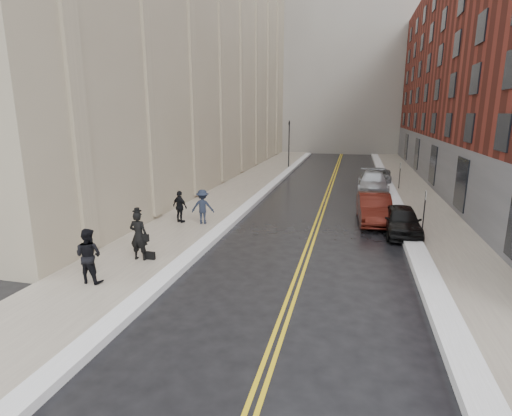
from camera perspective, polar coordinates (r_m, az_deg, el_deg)
The scene contains 19 objects.
ground at distance 15.04m, azimuth -4.02°, elevation -10.23°, with size 160.00×160.00×0.00m, color black.
sidewalk_left at distance 30.97m, azimuth -2.98°, elevation 2.36°, with size 4.00×64.00×0.15m, color gray.
sidewalk_right at distance 30.07m, azimuth 22.50°, elevation 1.01°, with size 3.00×64.00×0.15m, color gray.
lane_stripe_a at distance 29.77m, azimuth 9.82°, elevation 1.59°, with size 0.12×64.00×0.01m, color gold.
lane_stripe_b at distance 29.76m, azimuth 10.28°, elevation 1.56°, with size 0.12×64.00×0.01m, color gold.
snow_ridge_left at distance 30.39m, azimuth 1.18°, elevation 2.27°, with size 0.70×60.80×0.26m, color white.
snow_ridge_right at distance 29.82m, azimuth 19.00°, elevation 1.35°, with size 0.85×60.80×0.30m, color white.
tower_far_right at distance 81.27m, azimuth 22.33°, elevation 23.88°, with size 22.00×18.00×44.00m, color slate.
traffic_signal at distance 43.74m, azimuth 4.74°, elevation 9.57°, with size 0.18×0.15×5.20m.
parking_sign_near at distance 21.91m, azimuth 22.93°, elevation 0.06°, with size 0.06×0.35×2.23m.
parking_sign_far at distance 33.62m, azimuth 19.87°, elevation 4.68°, with size 0.06×0.35×2.23m.
car_black at distance 21.46m, azimuth 20.07°, elevation -1.69°, with size 1.72×4.27×1.45m, color black.
car_maroon at distance 23.34m, azimuth 16.54°, elevation -0.04°, with size 1.71×4.90×1.61m, color #41120B.
car_silver_near at distance 32.07m, azimuth 16.37°, elevation 3.54°, with size 2.26×5.55×1.61m, color #A6A8AD.
car_silver_far at distance 36.71m, azimuth 17.07°, elevation 4.44°, with size 2.13×4.61×1.28m, color #9B9FA3.
pedestrian_main at distance 16.92m, azimuth -16.42°, elevation -3.80°, with size 0.75×0.49×2.05m, color black.
pedestrian_a at distance 15.30m, azimuth -22.80°, elevation -6.28°, with size 0.96×0.75×1.98m, color black.
pedestrian_b at distance 21.72m, azimuth -7.62°, elevation 0.18°, with size 1.21×0.70×1.87m, color #1A2130.
pedestrian_c at distance 22.15m, azimuth -10.81°, elevation 0.18°, with size 1.04×0.43×1.77m, color black.
Camera 1 is at (4.27, -13.10, 6.04)m, focal length 28.00 mm.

